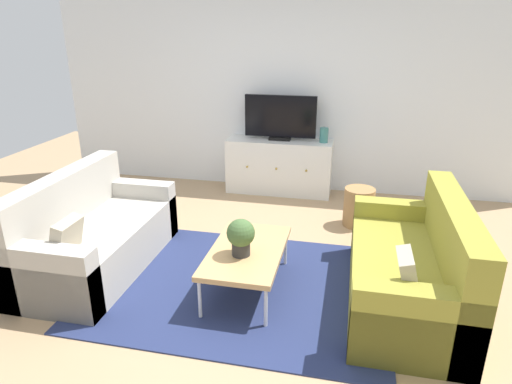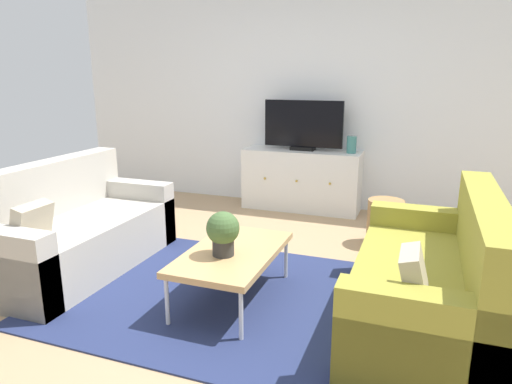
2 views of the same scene
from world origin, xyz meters
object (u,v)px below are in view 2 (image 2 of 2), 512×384
Objects in this scene: couch_right_side at (437,287)px; flat_screen_tv at (303,126)px; tv_console at (302,180)px; wicker_basket at (385,222)px; glass_vase at (352,145)px; couch_left_side at (71,234)px; coffee_table at (232,254)px; potted_plant at (223,231)px.

flat_screen_tv reaches higher than couch_right_side.
wicker_basket is at bearing -39.98° from tv_console.
glass_vase reaches higher than couch_right_side.
flat_screen_tv is 2.14× the size of wicker_basket.
couch_right_side is 8.74× the size of glass_vase.
couch_left_side is 1.81× the size of flat_screen_tv.
coffee_table is at bearing -86.82° from flat_screen_tv.
couch_right_side is at bearing 0.00° from couch_left_side.
coffee_table is (1.50, -0.07, 0.06)m from couch_left_side.
couch_left_side is at bearing -119.93° from tv_console.
flat_screen_tv reaches higher than wicker_basket.
flat_screen_tv is at bearing 178.01° from glass_vase.
potted_plant is (-1.39, -0.18, 0.26)m from couch_right_side.
flat_screen_tv is 0.61m from glass_vase.
coffee_table is 2.36× the size of wicker_basket.
coffee_table is 3.33× the size of potted_plant.
couch_left_side is 8.74× the size of glass_vase.
couch_left_side is 2.85m from flat_screen_tv.
couch_right_side is 1.37m from coffee_table.
tv_console is (-0.14, 2.45, 0.01)m from coffee_table.
coffee_table is 5.35× the size of glass_vase.
flat_screen_tv is at bearing 122.15° from couch_right_side.
couch_right_side is 2.92m from flat_screen_tv.
flat_screen_tv is 4.84× the size of glass_vase.
tv_console is 0.74m from glass_vase.
tv_console is at bearing 140.02° from wicker_basket.
flat_screen_tv is at bearing 90.00° from tv_console.
coffee_table is at bearing -176.87° from couch_right_side.
couch_left_side is 1.63× the size of coffee_table.
flat_screen_tv is (-1.50, 2.39, 0.72)m from couch_right_side.
potted_plant is (1.48, -0.18, 0.26)m from couch_left_side.
tv_console reaches higher than wicker_basket.
coffee_table is 2.56m from flat_screen_tv.
tv_console is 1.39m from wicker_basket.
potted_plant is 2.56m from tv_console.
tv_console is at bearing 93.21° from coffee_table.
potted_plant is 1.94m from wicker_basket.
couch_right_side is 1.63× the size of coffee_table.
couch_left_side is 2.74m from tv_console.
coffee_table is at bearing -120.71° from wicker_basket.
couch_left_side is 1.22× the size of tv_console.
glass_vase is (0.58, -0.02, -0.19)m from flat_screen_tv.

